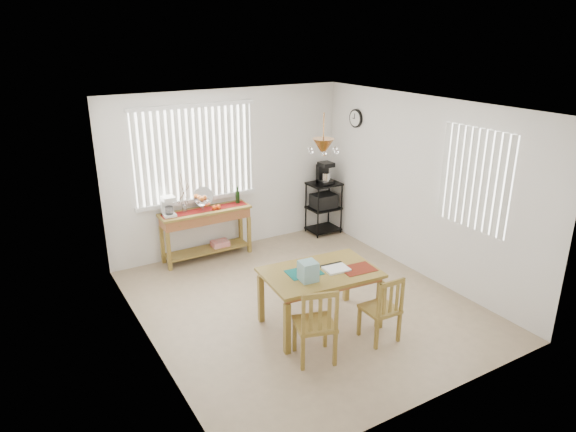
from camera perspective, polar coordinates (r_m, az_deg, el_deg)
ground at (r=6.94m, az=1.63°, el=-9.71°), size 4.00×4.50×0.01m
room_shell at (r=6.29m, az=1.72°, el=3.91°), size 4.20×4.70×2.70m
sideboard at (r=8.13m, az=-9.07°, el=-0.65°), size 1.43×0.40×0.80m
sideboard_items at (r=7.95m, az=-10.92°, el=1.27°), size 1.36×0.34×0.62m
wire_cart at (r=9.10m, az=3.99°, el=1.47°), size 0.54×0.43×0.92m
cart_items at (r=8.95m, az=4.04°, el=4.77°), size 0.22×0.26×0.38m
dining_table at (r=6.20m, az=3.59°, el=-6.83°), size 1.42×0.99×0.72m
table_items at (r=5.97m, az=3.05°, el=-6.08°), size 1.04×0.57×0.23m
chair_left at (r=5.65m, az=3.10°, el=-11.98°), size 0.52×0.52×0.91m
chair_right at (r=6.10m, az=10.41°, el=-10.14°), size 0.39×0.39×0.83m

